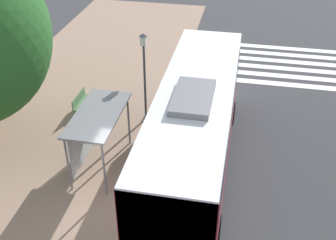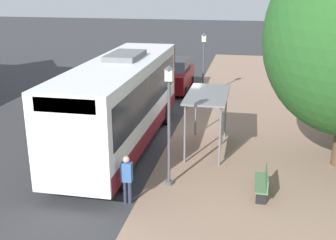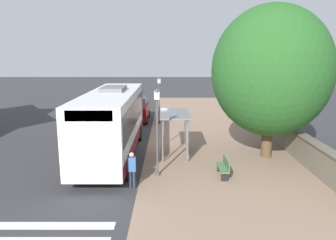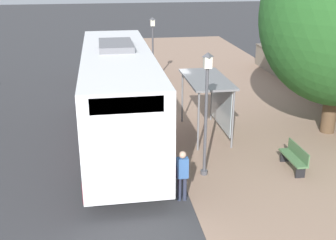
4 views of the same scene
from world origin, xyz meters
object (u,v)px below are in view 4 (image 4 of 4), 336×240
Objects in this scene: bus_shelter at (210,88)px; street_lamp_far at (206,105)px; pedestrian at (182,172)px; street_lamp_near at (153,45)px; bench at (295,157)px; parked_car_behind_bus at (119,63)px; bus at (119,95)px.

street_lamp_far reaches higher than bus_shelter.
pedestrian is 0.42× the size of street_lamp_near.
bench is 12.50m from street_lamp_near.
street_lamp_near is at bearing -93.50° from pedestrian.
pedestrian is at bearing 67.34° from bus_shelter.
bus_shelter reaches higher than parked_car_behind_bus.
pedestrian is 0.35× the size of parked_car_behind_bus.
bus_shelter reaches higher than bench.
parked_car_behind_bus is at bearing -71.62° from bus_shelter.
street_lamp_far reaches higher than bus.
parked_car_behind_bus reaches higher than pedestrian.
bus_shelter is 0.82× the size of street_lamp_far.
street_lamp_near reaches higher than bench.
street_lamp_near is 0.84× the size of parked_car_behind_bus.
bus is at bearing -71.10° from pedestrian.
bus_shelter is 3.69m from street_lamp_far.
bus reaches higher than bench.
bench is at bearing -162.14° from pedestrian.
bench is at bearing 150.19° from bus.
street_lamp_far is (1.04, 3.51, 0.48)m from bus_shelter.
parked_car_behind_bus is at bearing -92.85° from bus.
street_lamp_near reaches higher than pedestrian.
bench is 0.34× the size of parked_car_behind_bus.
street_lamp_near is at bearing -74.20° from bench.
bench is (-4.18, -1.35, -0.47)m from pedestrian.
street_lamp_far is at bearing 91.12° from street_lamp_near.
pedestrian is at bearing 86.50° from street_lamp_near.
bench is 3.73m from street_lamp_far.
pedestrian is at bearing 54.94° from street_lamp_far.
bench is 14.25m from parked_car_behind_bus.
street_lamp_far is at bearing -2.49° from bench.
street_lamp_near is at bearing -88.88° from street_lamp_far.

